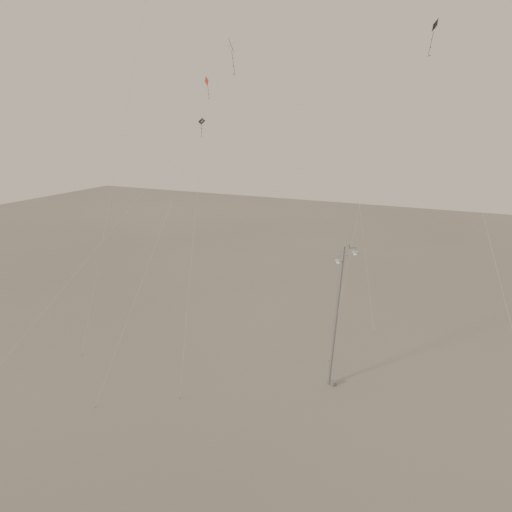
% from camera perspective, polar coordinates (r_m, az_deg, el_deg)
% --- Properties ---
extents(ground, '(160.00, 160.00, 0.00)m').
position_cam_1_polar(ground, '(31.48, -1.48, -18.66)').
color(ground, gray).
rests_on(ground, ground).
extents(street_lamp, '(1.61, 0.96, 10.02)m').
position_cam_1_polar(street_lamp, '(33.33, 9.36, -6.41)').
color(street_lamp, '#92949A').
rests_on(street_lamp, ground).
extents(kite_0, '(2.58, 10.57, 32.40)m').
position_cam_1_polar(kite_0, '(43.50, -12.43, 26.61)').
color(kite_0, '#9B2A16').
rests_on(kite_0, ground).
extents(kite_1, '(5.18, 10.13, 22.59)m').
position_cam_1_polar(kite_1, '(33.22, -6.04, 15.19)').
color(kite_1, black).
rests_on(kite_1, ground).
extents(kite_3, '(3.20, 9.71, 20.56)m').
position_cam_1_polar(kite_3, '(36.33, -6.40, 10.96)').
color(kite_3, '#9B2A16').
rests_on(kite_3, ground).
extents(kite_4, '(8.57, 6.02, 23.25)m').
position_cam_1_polar(kite_4, '(31.81, 22.10, 14.29)').
color(kite_4, black).
rests_on(kite_4, ground).
extents(kite_5, '(8.23, 10.72, 31.93)m').
position_cam_1_polar(kite_5, '(50.26, 9.62, 23.72)').
color(kite_5, '#A6591B').
rests_on(kite_5, ground).
extents(kite_6, '(10.19, 13.51, 17.65)m').
position_cam_1_polar(kite_6, '(39.34, -12.94, 6.84)').
color(kite_6, black).
rests_on(kite_6, ground).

